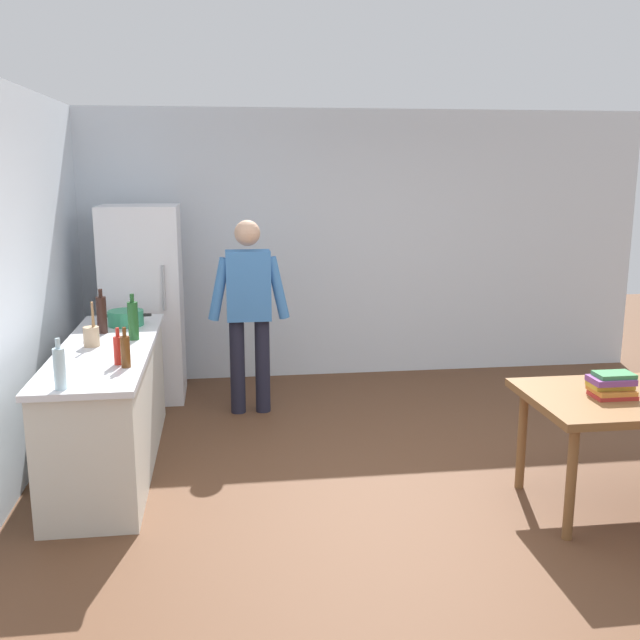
% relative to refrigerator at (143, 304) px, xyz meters
% --- Properties ---
extents(ground_plane, '(14.00, 14.00, 0.00)m').
position_rel_refrigerator_xyz_m(ground_plane, '(1.90, -2.40, -0.90)').
color(ground_plane, brown).
extents(wall_back, '(6.40, 0.12, 2.70)m').
position_rel_refrigerator_xyz_m(wall_back, '(1.90, 0.60, 0.45)').
color(wall_back, silver).
rests_on(wall_back, ground_plane).
extents(kitchen_counter, '(0.64, 2.20, 0.90)m').
position_rel_refrigerator_xyz_m(kitchen_counter, '(-0.10, -1.60, -0.45)').
color(kitchen_counter, beige).
rests_on(kitchen_counter, ground_plane).
extents(refrigerator, '(0.70, 0.67, 1.80)m').
position_rel_refrigerator_xyz_m(refrigerator, '(0.00, 0.00, 0.00)').
color(refrigerator, white).
rests_on(refrigerator, ground_plane).
extents(person, '(0.70, 0.22, 1.70)m').
position_rel_refrigerator_xyz_m(person, '(0.95, -0.55, 0.08)').
color(person, '#1E1E2D').
rests_on(person, ground_plane).
extents(dining_table, '(1.40, 0.90, 0.75)m').
position_rel_refrigerator_xyz_m(dining_table, '(3.30, -2.70, -0.23)').
color(dining_table, brown).
rests_on(dining_table, ground_plane).
extents(cooking_pot, '(0.40, 0.28, 0.12)m').
position_rel_refrigerator_xyz_m(cooking_pot, '(-0.04, -0.92, 0.06)').
color(cooking_pot, '#2D845B').
rests_on(cooking_pot, kitchen_counter).
extents(utensil_jar, '(0.11, 0.11, 0.32)m').
position_rel_refrigerator_xyz_m(utensil_jar, '(-0.19, -1.59, 0.08)').
color(utensil_jar, tan).
rests_on(utensil_jar, kitchen_counter).
extents(bottle_sauce_red, '(0.06, 0.06, 0.24)m').
position_rel_refrigerator_xyz_m(bottle_sauce_red, '(0.06, -2.10, 0.10)').
color(bottle_sauce_red, '#B22319').
rests_on(bottle_sauce_red, kitchen_counter).
extents(bottle_wine_dark, '(0.08, 0.08, 0.34)m').
position_rel_refrigerator_xyz_m(bottle_wine_dark, '(-0.18, -1.17, 0.15)').
color(bottle_wine_dark, black).
rests_on(bottle_wine_dark, kitchen_counter).
extents(bottle_wine_green, '(0.08, 0.08, 0.34)m').
position_rel_refrigerator_xyz_m(bottle_wine_green, '(0.08, -1.42, 0.15)').
color(bottle_wine_green, '#1E5123').
rests_on(bottle_wine_green, kitchen_counter).
extents(bottle_water_clear, '(0.07, 0.07, 0.30)m').
position_rel_refrigerator_xyz_m(bottle_water_clear, '(-0.20, -2.60, 0.13)').
color(bottle_water_clear, silver).
rests_on(bottle_water_clear, kitchen_counter).
extents(bottle_beer_brown, '(0.06, 0.06, 0.26)m').
position_rel_refrigerator_xyz_m(bottle_beer_brown, '(0.11, -2.18, 0.11)').
color(bottle_beer_brown, '#5B3314').
rests_on(bottle_beer_brown, kitchen_counter).
extents(book_stack, '(0.26, 0.20, 0.15)m').
position_rel_refrigerator_xyz_m(book_stack, '(3.10, -2.71, -0.08)').
color(book_stack, '#B22D28').
rests_on(book_stack, dining_table).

